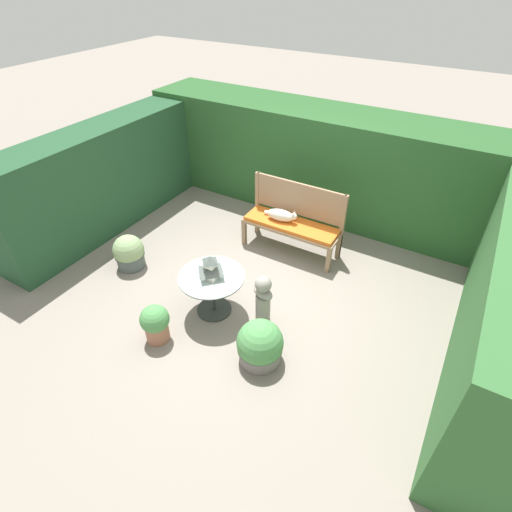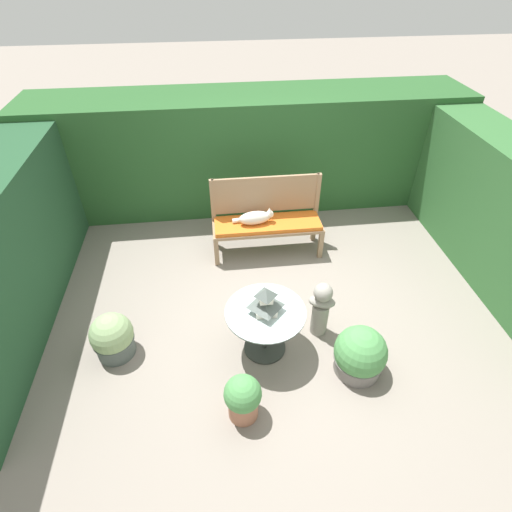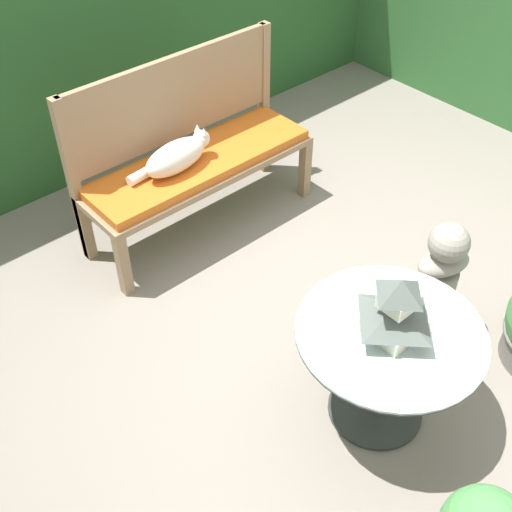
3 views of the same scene
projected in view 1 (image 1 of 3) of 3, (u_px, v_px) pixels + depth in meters
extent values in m
plane|color=gray|center=(251.00, 287.00, 5.43)|extent=(30.00, 30.00, 0.00)
cube|color=#285628|center=(328.00, 163.00, 6.62)|extent=(6.40, 1.09, 1.69)
cube|color=#234C2D|center=(100.00, 180.00, 6.21)|extent=(0.70, 3.54, 1.60)
cube|color=#336633|center=(508.00, 314.00, 3.92)|extent=(0.70, 3.54, 1.60)
cube|color=#937556|center=(244.00, 233.00, 6.13)|extent=(0.06, 0.06, 0.40)
cube|color=#937556|center=(328.00, 261.00, 5.57)|extent=(0.06, 0.06, 0.40)
cube|color=#937556|center=(257.00, 221.00, 6.40)|extent=(0.06, 0.06, 0.40)
cube|color=#937556|center=(339.00, 246.00, 5.84)|extent=(0.06, 0.06, 0.40)
cube|color=#937556|center=(291.00, 227.00, 5.85)|extent=(1.44, 0.46, 0.04)
cube|color=orange|center=(291.00, 224.00, 5.82)|extent=(1.39, 0.42, 0.05)
cube|color=#937556|center=(257.00, 203.00, 6.21)|extent=(0.06, 0.06, 1.04)
cube|color=#937556|center=(342.00, 228.00, 5.65)|extent=(0.06, 0.06, 1.04)
cube|color=#937556|center=(299.00, 199.00, 5.77)|extent=(1.39, 0.04, 0.50)
ellipsoid|color=silver|center=(281.00, 215.00, 5.81)|extent=(0.43, 0.22, 0.17)
sphere|color=silver|center=(294.00, 217.00, 5.73)|extent=(0.10, 0.10, 0.10)
cone|color=silver|center=(295.00, 212.00, 5.71)|extent=(0.04, 0.04, 0.05)
cone|color=silver|center=(293.00, 214.00, 5.67)|extent=(0.04, 0.04, 0.05)
cylinder|color=silver|center=(272.00, 214.00, 5.95)|extent=(0.23, 0.08, 0.06)
cylinder|color=#2D332D|center=(214.00, 309.00, 5.08)|extent=(0.44, 0.44, 0.02)
cylinder|color=#2D332D|center=(213.00, 294.00, 4.92)|extent=(0.04, 0.04, 0.55)
cylinder|color=silver|center=(211.00, 276.00, 4.75)|extent=(0.80, 0.80, 0.01)
torus|color=#2D332D|center=(211.00, 277.00, 4.76)|extent=(0.80, 0.80, 0.02)
cube|color=silver|center=(211.00, 274.00, 4.72)|extent=(0.20, 0.20, 0.07)
pyramid|color=#56605B|center=(211.00, 269.00, 4.68)|extent=(0.28, 0.28, 0.08)
cube|color=silver|center=(210.00, 264.00, 4.64)|extent=(0.13, 0.13, 0.06)
pyramid|color=#56605B|center=(210.00, 259.00, 4.59)|extent=(0.17, 0.17, 0.08)
cylinder|color=gray|center=(263.00, 308.00, 4.83)|extent=(0.18, 0.18, 0.40)
ellipsoid|color=gray|center=(263.00, 293.00, 4.68)|extent=(0.32, 0.24, 0.11)
sphere|color=gray|center=(263.00, 284.00, 4.60)|extent=(0.20, 0.20, 0.20)
cylinder|color=#9E664C|center=(157.00, 330.00, 4.63)|extent=(0.27, 0.27, 0.26)
torus|color=#9E664C|center=(156.00, 323.00, 4.56)|extent=(0.30, 0.30, 0.03)
sphere|color=#4C8E4C|center=(155.00, 319.00, 4.52)|extent=(0.34, 0.34, 0.34)
cylinder|color=#4C5651|center=(131.00, 260.00, 5.73)|extent=(0.39, 0.39, 0.21)
torus|color=#4C5651|center=(130.00, 255.00, 5.68)|extent=(0.42, 0.42, 0.03)
sphere|color=#89A870|center=(128.00, 250.00, 5.62)|extent=(0.44, 0.44, 0.44)
cylinder|color=slate|center=(260.00, 353.00, 4.42)|extent=(0.46, 0.46, 0.18)
torus|color=slate|center=(260.00, 349.00, 4.37)|extent=(0.50, 0.50, 0.03)
sphere|color=#4C8E4C|center=(260.00, 342.00, 4.31)|extent=(0.52, 0.52, 0.52)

